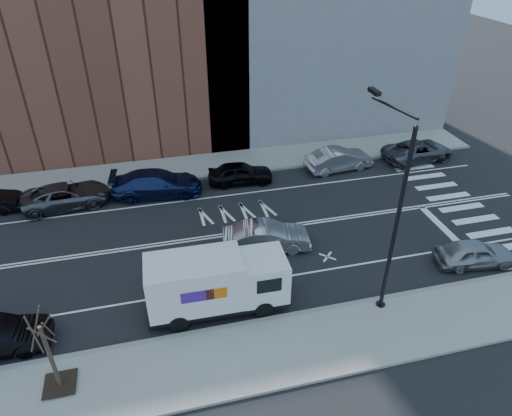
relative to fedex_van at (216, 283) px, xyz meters
name	(u,v)px	position (x,y,z in m)	size (l,w,h in m)	color
ground	(207,237)	(0.39, 5.60, -1.53)	(120.00, 120.00, 0.00)	black
sidewalk_near	(240,359)	(0.39, -3.20, -1.46)	(44.00, 3.60, 0.15)	gray
sidewalk_far	(189,167)	(0.39, 14.40, -1.46)	(44.00, 3.60, 0.15)	gray
curb_near	(231,327)	(0.39, -1.40, -1.45)	(44.00, 0.25, 0.17)	gray
curb_far	(192,179)	(0.39, 12.60, -1.45)	(44.00, 0.25, 0.17)	gray
crosswalk	(455,202)	(16.39, 5.60, -1.53)	(3.00, 14.00, 0.01)	white
road_markings	(207,237)	(0.39, 5.60, -1.53)	(40.00, 8.60, 0.01)	white
streetlight	(392,210)	(7.39, -1.31, 3.54)	(0.44, 4.02, 9.34)	black
street_tree	(52,363)	(-6.61, -2.80, -0.08)	(1.20, 1.20, 3.75)	black
fedex_van	(216,283)	(0.00, 0.00, 0.00)	(6.45, 2.40, 2.92)	black
far_parked_c	(66,196)	(-7.61, 11.12, -0.80)	(2.43, 5.27, 1.47)	#4E5156
far_parked_d	(157,183)	(-2.01, 11.14, -0.70)	(2.34, 5.77, 1.67)	navy
far_parked_e	(240,173)	(3.59, 11.38, -0.79)	(1.75, 4.36, 1.49)	black
far_parked_f	(339,159)	(10.86, 11.62, -0.74)	(1.68, 4.83, 1.59)	#A3A3A7
far_parked_g	(418,151)	(17.19, 11.65, -0.79)	(2.46, 5.34, 1.49)	#4F5157
driving_sedan	(266,237)	(3.38, 3.80, -0.76)	(1.64, 4.70, 1.55)	#A7A7AC
near_parked_front	(475,253)	(13.54, -0.07, -0.85)	(1.63, 4.04, 1.38)	#99999D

